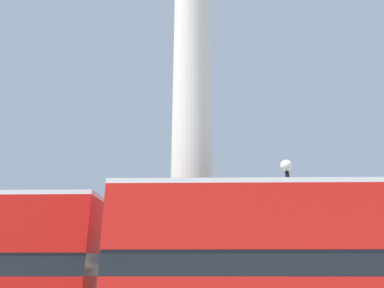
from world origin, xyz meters
TOP-DOWN VIEW (x-y plane):
  - monument_column at (0.00, 0.00)m, footprint 6.08×6.08m
  - bus_a at (3.49, -5.08)m, footprint 10.25×3.29m
  - street_lamp at (3.67, -1.74)m, footprint 0.44×0.44m

SIDE VIEW (x-z plane):
  - bus_a at x=3.49m, z-range 0.23..4.60m
  - street_lamp at x=3.67m, z-range 0.49..6.68m
  - monument_column at x=0.00m, z-range -3.60..15.77m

